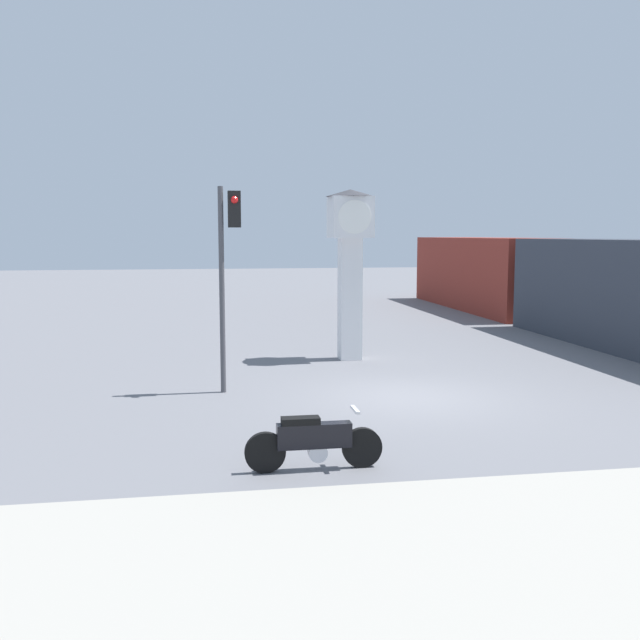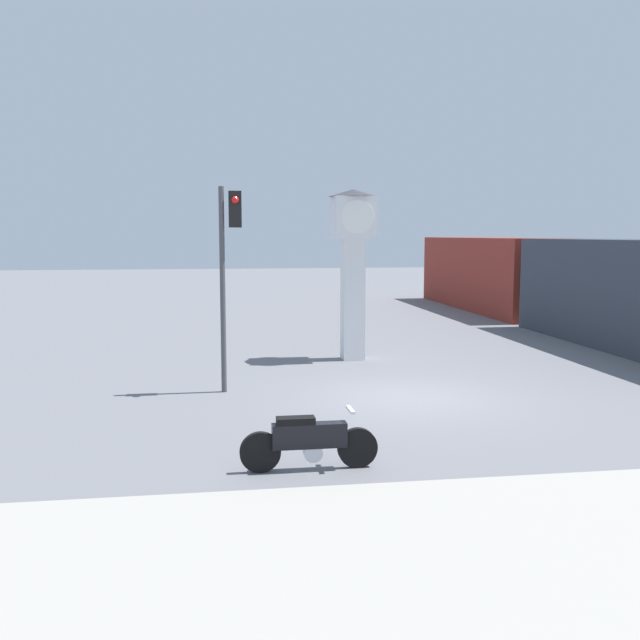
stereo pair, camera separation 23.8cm
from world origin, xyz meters
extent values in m
plane|color=slate|center=(0.00, 0.00, 0.00)|extent=(120.00, 120.00, 0.00)
cylinder|color=black|center=(-2.06, -4.45, 0.31)|extent=(0.62, 0.10, 0.62)
cylinder|color=black|center=(-3.55, -4.45, 0.31)|extent=(0.62, 0.10, 0.62)
cube|color=black|center=(-2.80, -4.45, 0.54)|extent=(1.14, 0.23, 0.37)
cube|color=black|center=(-3.01, -4.45, 0.78)|extent=(0.58, 0.24, 0.10)
cylinder|color=silver|center=(-2.75, -4.45, 0.28)|extent=(0.29, 0.21, 0.29)
cube|color=silver|center=(-2.17, -4.45, 0.91)|extent=(0.06, 0.46, 0.04)
cube|color=white|center=(-0.25, 4.97, 1.73)|extent=(0.61, 0.61, 3.46)
cube|color=white|center=(-0.25, 4.97, 4.04)|extent=(1.15, 1.15, 1.15)
cylinder|color=white|center=(-0.25, 4.39, 4.04)|extent=(0.92, 0.02, 0.92)
cone|color=#333338|center=(-0.25, 4.97, 4.71)|extent=(1.38, 1.38, 0.20)
cube|color=maroon|center=(8.94, 17.65, 1.70)|extent=(2.80, 11.95, 3.40)
cylinder|color=#47474C|center=(-3.98, 1.20, 2.31)|extent=(0.12, 0.12, 4.61)
cube|color=black|center=(-3.68, 1.20, 4.11)|extent=(0.28, 0.24, 0.80)
sphere|color=red|center=(-3.68, 1.05, 4.31)|extent=(0.16, 0.16, 0.16)
camera|label=1|loc=(-4.46, -14.80, 3.56)|focal=40.00mm
camera|label=2|loc=(-4.23, -14.84, 3.56)|focal=40.00mm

